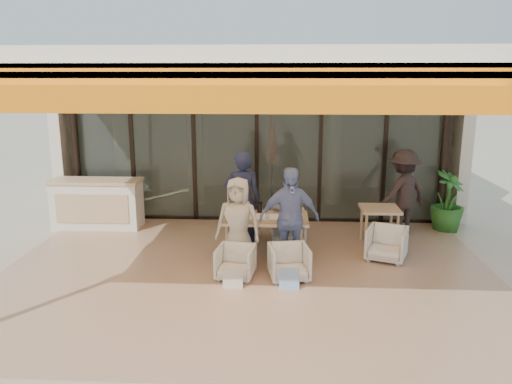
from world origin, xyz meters
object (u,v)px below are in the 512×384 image
host_counter (97,203)px  dining_table (264,220)px  potted_palm (448,201)px  chair_near_right (289,261)px  side_chair (387,242)px  diner_grey (289,209)px  standing_woman (403,193)px  chair_far_left (245,225)px  chair_far_right (288,224)px  diner_periwinkle (289,219)px  chair_near_left (235,261)px  side_table (380,213)px  diner_navy (242,201)px  diner_cream (238,223)px

host_counter → dining_table: host_counter is taller
host_counter → potted_palm: potted_palm is taller
dining_table → potted_palm: 4.09m
chair_near_right → side_chair: side_chair is taller
diner_grey → standing_woman: (2.25, 0.97, 0.10)m
chair_far_left → chair_far_right: 0.84m
diner_periwinkle → dining_table: bearing=122.1°
dining_table → standing_woman: (2.68, 1.41, 0.18)m
dining_table → standing_woman: size_ratio=0.87×
dining_table → diner_periwinkle: (0.43, -0.46, 0.16)m
chair_near_right → host_counter: bearing=137.5°
chair_far_left → side_chair: size_ratio=0.92×
diner_periwinkle → side_chair: bearing=3.2°
chair_far_right → chair_near_left: (-0.84, -1.90, -0.04)m
chair_far_right → side_chair: size_ratio=1.02×
dining_table → side_table: 2.24m
chair_far_right → diner_periwinkle: size_ratio=0.39×
chair_far_left → chair_near_right: (0.84, -1.90, 0.00)m
host_counter → diner_navy: (3.13, -1.09, 0.38)m
chair_near_left → potted_palm: (4.10, 2.72, 0.33)m
host_counter → standing_woman: 6.23m
side_table → standing_woman: size_ratio=0.43×
host_counter → side_chair: 5.87m
side_chair → standing_woman: size_ratio=0.38×
chair_far_right → diner_periwinkle: bearing=86.7°
diner_periwinkle → standing_woman: bearing=28.6°
diner_grey → potted_palm: (3.26, 1.32, -0.15)m
chair_far_right → standing_woman: 2.36m
side_table → side_chair: size_ratio=1.13×
diner_cream → potted_palm: 4.67m
host_counter → chair_far_left: size_ratio=3.05×
diner_periwinkle → side_table: (1.69, 1.18, -0.21)m
diner_cream → side_chair: (2.53, 0.43, -0.43)m
side_table → standing_woman: standing_woman is taller
diner_grey → potted_palm: size_ratio=1.23×
chair_far_right → chair_near_left: bearing=62.9°
host_counter → diner_cream: bearing=-32.5°
chair_far_left → standing_woman: standing_woman is taller
chair_near_left → chair_near_right: chair_near_right is taller
chair_near_left → diner_cream: size_ratio=0.38×
chair_far_right → chair_near_right: (0.00, -1.90, -0.03)m
chair_near_right → diner_periwinkle: 0.74m
diner_grey → potted_palm: diner_grey is taller
chair_near_right → side_table: size_ratio=0.82×
side_chair → diner_cream: bearing=-149.4°
chair_near_right → side_chair: bearing=18.4°
diner_navy → dining_table: bearing=128.0°
chair_far_left → diner_periwinkle: (0.84, -1.40, 0.55)m
diner_grey → chair_near_left: bearing=55.2°
host_counter → diner_periwinkle: bearing=-26.7°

